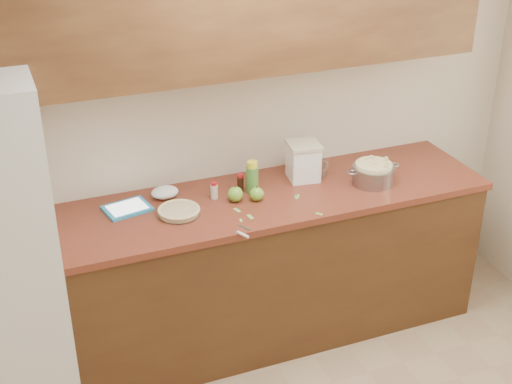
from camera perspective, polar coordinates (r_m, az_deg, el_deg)
name	(u,v)px	position (r m, az deg, el deg)	size (l,w,h in m)	color
room_shell	(409,283)	(2.59, 12.15, -7.16)	(3.60, 3.60, 3.60)	tan
counter_run	(256,267)	(4.14, 0.02, -6.03)	(2.64, 0.68, 0.92)	#4A2D15
upper_cabinets	(245,2)	(3.69, -0.89, 14.96)	(2.60, 0.34, 0.70)	brown
pie	(179,211)	(3.75, -6.19, -1.54)	(0.23, 0.23, 0.04)	silver
colander	(373,174)	(4.10, 9.35, 1.47)	(0.33, 0.24, 0.12)	gray
flour_canister	(303,161)	(4.08, 3.81, 2.51)	(0.20, 0.20, 0.22)	white
tablet	(127,208)	(3.84, -10.28, -1.29)	(0.27, 0.22, 0.02)	#2993C7
paring_knife	(243,233)	(3.56, -1.04, -3.32)	(0.08, 0.15, 0.01)	gray
lemon_bottle	(252,178)	(3.92, -0.31, 1.16)	(0.07, 0.07, 0.19)	#4C8C38
cinnamon_shaker	(214,190)	(3.88, -3.37, 0.12)	(0.04, 0.04, 0.10)	beige
vanilla_bottle	(240,183)	(3.96, -1.26, 0.74)	(0.04, 0.04, 0.10)	black
mixing_bowl	(312,168)	(4.17, 4.50, 1.94)	(0.19, 0.19, 0.07)	silver
paper_towel	(165,192)	(3.93, -7.30, -0.02)	(0.15, 0.12, 0.06)	white
apple_left	(235,194)	(3.85, -1.67, -0.17)	(0.08, 0.08, 0.10)	#6CA92C
apple_center	(257,194)	(3.86, 0.06, -0.16)	(0.08, 0.08, 0.09)	#6CA92C
peel_a	(319,214)	(3.76, 5.08, -1.76)	(0.04, 0.02, 0.00)	#86BF5C
peel_b	(237,210)	(3.78, -1.52, -1.46)	(0.05, 0.02, 0.00)	#86BF5C
peel_c	(250,217)	(3.71, -0.47, -2.00)	(0.05, 0.02, 0.00)	#86BF5C
peel_d	(297,196)	(3.92, 3.29, -0.36)	(0.05, 0.02, 0.00)	#86BF5C
peel_e	(296,195)	(3.93, 3.22, -0.26)	(0.03, 0.01, 0.00)	#86BF5C
peel_f	(241,220)	(3.68, -1.21, -2.29)	(0.03, 0.01, 0.00)	#86BF5C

